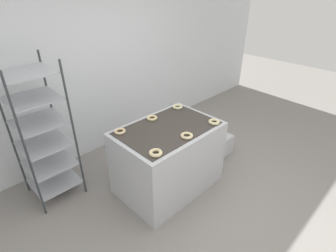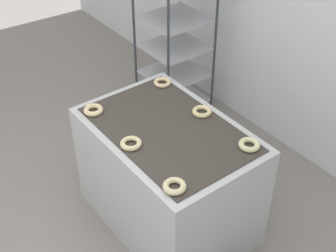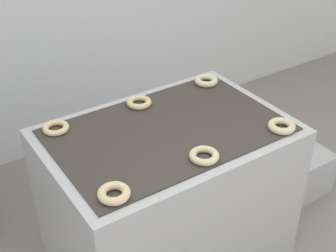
{
  "view_description": "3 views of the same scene",
  "coord_description": "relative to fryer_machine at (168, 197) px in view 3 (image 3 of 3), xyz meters",
  "views": [
    {
      "loc": [
        -1.88,
        -1.25,
        2.41
      ],
      "look_at": [
        0.0,
        0.67,
        0.9
      ],
      "focal_mm": 28.0,
      "sensor_mm": 36.0,
      "label": 1
    },
    {
      "loc": [
        1.98,
        -0.84,
        2.79
      ],
      "look_at": [
        0.0,
        0.67,
        0.9
      ],
      "focal_mm": 50.0,
      "sensor_mm": 36.0,
      "label": 2
    },
    {
      "loc": [
        -1.1,
        -0.97,
        2.16
      ],
      "look_at": [
        0.0,
        0.67,
        0.9
      ],
      "focal_mm": 50.0,
      "sensor_mm": 36.0,
      "label": 3
    }
  ],
  "objects": [
    {
      "name": "donut_near_left",
      "position": [
        -0.47,
        -0.3,
        0.46
      ],
      "size": [
        0.14,
        0.14,
        0.04
      ],
      "primitive_type": "torus",
      "color": "beige",
      "rests_on": "fryer_machine"
    },
    {
      "name": "glaze_bin",
      "position": [
        1.09,
        -0.01,
        -0.29
      ],
      "size": [
        0.37,
        0.34,
        0.31
      ],
      "color": "#B7BABF",
      "rests_on": "ground_plane"
    },
    {
      "name": "fryer_machine",
      "position": [
        0.0,
        0.0,
        0.0
      ],
      "size": [
        1.24,
        0.84,
        0.88
      ],
      "color": "#B7BABF",
      "rests_on": "ground_plane"
    },
    {
      "name": "donut_far_right",
      "position": [
        0.47,
        0.29,
        0.46
      ],
      "size": [
        0.14,
        0.14,
        0.04
      ],
      "primitive_type": "torus",
      "color": "beige",
      "rests_on": "fryer_machine"
    },
    {
      "name": "donut_far_left",
      "position": [
        -0.47,
        0.3,
        0.46
      ],
      "size": [
        0.13,
        0.13,
        0.03
      ],
      "primitive_type": "torus",
      "color": "beige",
      "rests_on": "fryer_machine"
    },
    {
      "name": "donut_near_right",
      "position": [
        0.47,
        -0.31,
        0.46
      ],
      "size": [
        0.14,
        0.14,
        0.04
      ],
      "primitive_type": "torus",
      "color": "beige",
      "rests_on": "fryer_machine"
    },
    {
      "name": "donut_far_center",
      "position": [
        0.01,
        0.29,
        0.46
      ],
      "size": [
        0.14,
        0.14,
        0.03
      ],
      "primitive_type": "torus",
      "color": "beige",
      "rests_on": "fryer_machine"
    },
    {
      "name": "donut_near_center",
      "position": [
        0.0,
        -0.3,
        0.46
      ],
      "size": [
        0.14,
        0.14,
        0.03
      ],
      "primitive_type": "torus",
      "color": "beige",
      "rests_on": "fryer_machine"
    }
  ]
}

